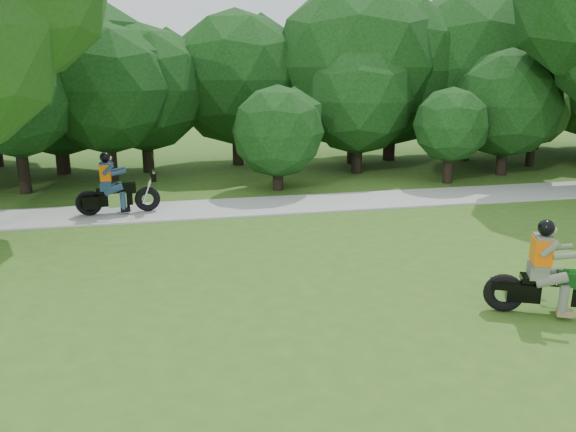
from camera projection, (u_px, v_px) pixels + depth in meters
name	position (u px, v px, depth m)	size (l,w,h in m)	color
ground	(469.00, 309.00, 9.98)	(100.00, 100.00, 0.00)	#375A19
walkway	(336.00, 202.00, 17.51)	(60.00, 2.20, 0.06)	#A0A09B
tree_line	(301.00, 76.00, 23.20)	(39.14, 12.12, 7.63)	black
chopper_motorcycle	(550.00, 281.00, 9.59)	(2.29, 1.36, 1.71)	black
touring_motorcycle	(113.00, 192.00, 15.89)	(2.34, 0.81, 1.78)	black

